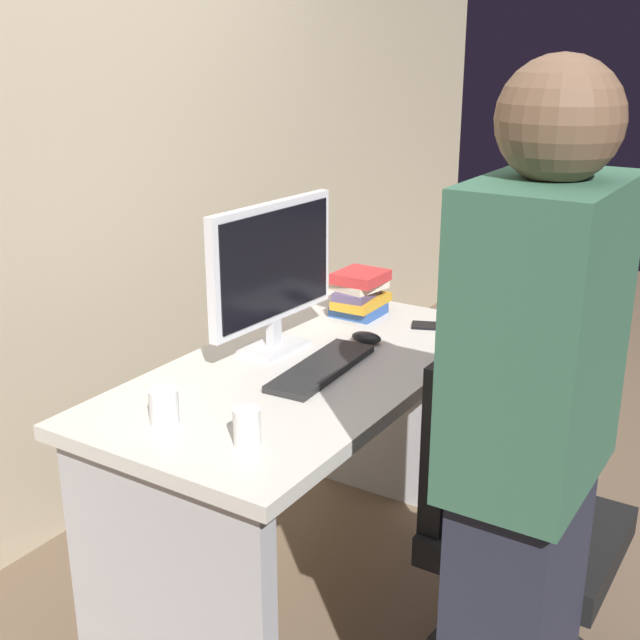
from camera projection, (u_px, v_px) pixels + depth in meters
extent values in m
plane|color=brown|center=(307.00, 582.00, 2.65)|extent=(9.00, 9.00, 0.00)
cube|color=tan|center=(59.00, 92.00, 2.64)|extent=(6.40, 0.10, 3.00)
cube|color=beige|center=(306.00, 372.00, 2.41)|extent=(1.38, 0.71, 0.04)
cube|color=#B2B2B7|center=(167.00, 596.00, 2.03)|extent=(0.06, 0.63, 0.71)
cube|color=#B2B2B7|center=(399.00, 411.00, 3.03)|extent=(0.06, 0.63, 0.71)
cylinder|color=black|center=(521.00, 612.00, 2.17)|extent=(0.05, 0.05, 0.39)
cube|color=black|center=(528.00, 536.00, 2.09)|extent=(0.44, 0.44, 0.08)
cube|color=black|center=(464.00, 426.00, 2.10)|extent=(0.40, 0.06, 0.44)
cube|color=#38664C|center=(540.00, 336.00, 1.51)|extent=(0.40, 0.24, 0.58)
sphere|color=brown|center=(560.00, 120.00, 1.39)|extent=(0.22, 0.22, 0.22)
cube|color=silver|center=(274.00, 347.00, 2.53)|extent=(0.21, 0.15, 0.02)
cube|color=silver|center=(274.00, 332.00, 2.51)|extent=(0.04, 0.03, 0.08)
cube|color=silver|center=(272.00, 262.00, 2.44)|extent=(0.54, 0.06, 0.36)
cube|color=black|center=(277.00, 263.00, 2.43)|extent=(0.50, 0.04, 0.32)
cube|color=#262626|center=(322.00, 368.00, 2.36)|extent=(0.44, 0.15, 0.02)
ellipsoid|color=black|center=(366.00, 338.00, 2.58)|extent=(0.06, 0.10, 0.03)
cylinder|color=white|center=(247.00, 427.00, 1.92)|extent=(0.07, 0.07, 0.09)
cylinder|color=silver|center=(164.00, 406.00, 2.03)|extent=(0.07, 0.07, 0.09)
cube|color=#3359A5|center=(359.00, 310.00, 2.84)|extent=(0.15, 0.15, 0.04)
cube|color=gold|center=(361.00, 301.00, 2.83)|extent=(0.21, 0.13, 0.03)
cube|color=#594C72|center=(357.00, 293.00, 2.82)|extent=(0.18, 0.12, 0.03)
cube|color=beige|center=(357.00, 285.00, 2.82)|extent=(0.19, 0.18, 0.02)
cube|color=red|center=(361.00, 277.00, 2.80)|extent=(0.17, 0.15, 0.04)
cube|color=black|center=(434.00, 326.00, 2.72)|extent=(0.12, 0.16, 0.01)
cube|color=#4C3356|center=(541.00, 516.00, 2.78)|extent=(0.34, 0.14, 0.26)
torus|color=#4C3356|center=(545.00, 474.00, 2.73)|extent=(0.18, 0.02, 0.18)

